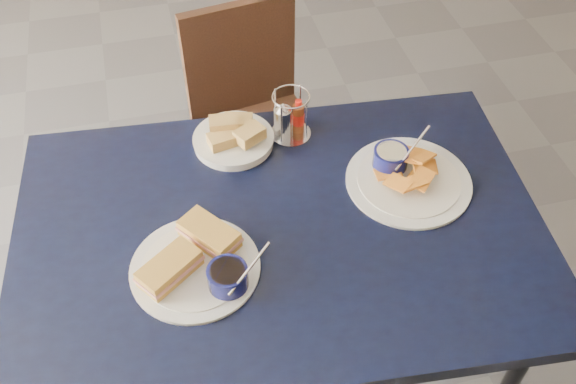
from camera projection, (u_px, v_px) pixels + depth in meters
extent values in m
plane|color=#4B4A4F|center=(243.00, 342.00, 2.16)|extent=(6.00, 6.00, 0.00)
cube|color=black|center=(280.00, 231.00, 1.54)|extent=(1.33, 0.95, 0.04)
cylinder|color=black|center=(512.00, 379.00, 1.69)|extent=(0.04, 0.04, 0.71)
cylinder|color=black|center=(81.00, 259.00, 1.95)|extent=(0.04, 0.04, 0.71)
cylinder|color=black|center=(417.00, 196.00, 2.13)|extent=(0.04, 0.04, 0.71)
cube|color=black|center=(260.00, 137.00, 2.25)|extent=(0.45, 0.43, 0.04)
cylinder|color=black|center=(227.00, 216.00, 2.28)|extent=(0.03, 0.03, 0.38)
cylinder|color=black|center=(313.00, 200.00, 2.33)|extent=(0.03, 0.03, 0.38)
cylinder|color=black|center=(213.00, 158.00, 2.48)|extent=(0.03, 0.03, 0.38)
cylinder|color=black|center=(293.00, 145.00, 2.53)|extent=(0.03, 0.03, 0.38)
cube|color=black|center=(247.00, 56.00, 2.20)|extent=(0.39, 0.10, 0.41)
cylinder|color=white|center=(195.00, 268.00, 1.44)|extent=(0.29, 0.29, 0.01)
cylinder|color=white|center=(195.00, 266.00, 1.44)|extent=(0.24, 0.24, 0.00)
cube|color=gold|center=(169.00, 268.00, 1.40)|extent=(0.15, 0.14, 0.04)
cube|color=#DA8F85|center=(170.00, 270.00, 1.41)|extent=(0.16, 0.15, 0.01)
cube|color=gold|center=(209.00, 234.00, 1.47)|extent=(0.14, 0.15, 0.04)
cube|color=#DA8F85|center=(209.00, 235.00, 1.47)|extent=(0.15, 0.16, 0.01)
cylinder|color=#090A33|center=(228.00, 277.00, 1.39)|extent=(0.09, 0.09, 0.05)
cylinder|color=black|center=(227.00, 273.00, 1.37)|extent=(0.08, 0.08, 0.01)
cylinder|color=silver|center=(249.00, 269.00, 1.35)|extent=(0.11, 0.07, 0.08)
cylinder|color=white|center=(408.00, 181.00, 1.62)|extent=(0.32, 0.32, 0.01)
cylinder|color=white|center=(409.00, 180.00, 1.62)|extent=(0.26, 0.26, 0.00)
cube|color=orange|center=(388.00, 174.00, 1.63)|extent=(0.07, 0.05, 0.01)
cube|color=orange|center=(420.00, 176.00, 1.61)|extent=(0.08, 0.08, 0.02)
cube|color=orange|center=(424.00, 169.00, 1.63)|extent=(0.07, 0.05, 0.03)
cube|color=orange|center=(398.00, 185.00, 1.58)|extent=(0.07, 0.08, 0.02)
cube|color=orange|center=(413.00, 185.00, 1.58)|extent=(0.07, 0.05, 0.02)
cube|color=orange|center=(421.00, 182.00, 1.58)|extent=(0.08, 0.08, 0.02)
cube|color=orange|center=(422.00, 160.00, 1.62)|extent=(0.08, 0.07, 0.03)
cube|color=orange|center=(413.00, 157.00, 1.62)|extent=(0.07, 0.08, 0.02)
cylinder|color=#090A33|center=(391.00, 158.00, 1.63)|extent=(0.09, 0.09, 0.05)
cylinder|color=beige|center=(391.00, 153.00, 1.62)|extent=(0.08, 0.08, 0.01)
cylinder|color=silver|center=(412.00, 148.00, 1.60)|extent=(0.11, 0.07, 0.08)
cylinder|color=white|center=(234.00, 141.00, 1.72)|extent=(0.21, 0.21, 0.02)
cylinder|color=white|center=(233.00, 138.00, 1.71)|extent=(0.17, 0.17, 0.00)
cube|color=tan|center=(223.00, 140.00, 1.68)|extent=(0.08, 0.06, 0.03)
cube|color=tan|center=(238.00, 123.00, 1.71)|extent=(0.09, 0.07, 0.03)
cube|color=tan|center=(250.00, 135.00, 1.67)|extent=(0.09, 0.08, 0.03)
cube|color=tan|center=(224.00, 124.00, 1.69)|extent=(0.08, 0.06, 0.03)
cylinder|color=silver|center=(291.00, 133.00, 1.75)|extent=(0.11, 0.11, 0.01)
cylinder|color=silver|center=(300.00, 104.00, 1.72)|extent=(0.01, 0.01, 0.13)
cylinder|color=silver|center=(275.00, 108.00, 1.71)|extent=(0.01, 0.01, 0.13)
cylinder|color=silver|center=(281.00, 125.00, 1.67)|extent=(0.01, 0.01, 0.13)
cylinder|color=silver|center=(307.00, 121.00, 1.68)|extent=(0.01, 0.01, 0.13)
torus|color=silver|center=(291.00, 97.00, 1.65)|extent=(0.10, 0.10, 0.00)
cylinder|color=silver|center=(283.00, 122.00, 1.71)|extent=(0.05, 0.05, 0.08)
cone|color=silver|center=(283.00, 107.00, 1.67)|extent=(0.04, 0.04, 0.02)
cylinder|color=brown|center=(298.00, 118.00, 1.72)|extent=(0.03, 0.03, 0.08)
cylinder|color=#A31209|center=(298.00, 118.00, 1.72)|extent=(0.03, 0.03, 0.03)
cylinder|color=#A31209|center=(299.00, 103.00, 1.68)|extent=(0.02, 0.02, 0.02)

